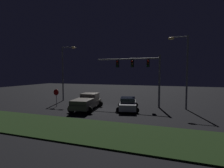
% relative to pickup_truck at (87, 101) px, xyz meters
% --- Properties ---
extents(ground_plane, '(80.00, 80.00, 0.00)m').
position_rel_pickup_truck_xyz_m(ground_plane, '(1.16, 1.28, -1.00)').
color(ground_plane, black).
extents(grass_median, '(25.30, 5.17, 0.10)m').
position_rel_pickup_truck_xyz_m(grass_median, '(1.16, -6.81, -0.95)').
color(grass_median, black).
rests_on(grass_median, ground_plane).
extents(pickup_truck, '(3.32, 5.60, 1.80)m').
position_rel_pickup_truck_xyz_m(pickup_truck, '(0.00, 0.00, 0.00)').
color(pickup_truck, '#514C47').
rests_on(pickup_truck, ground_plane).
extents(car_sedan, '(3.10, 4.69, 1.51)m').
position_rel_pickup_truck_xyz_m(car_sedan, '(4.63, 1.18, -0.26)').
color(car_sedan, '#B7B7BC').
rests_on(car_sedan, ground_plane).
extents(traffic_signal_gantry, '(8.32, 0.56, 6.50)m').
position_rel_pickup_truck_xyz_m(traffic_signal_gantry, '(5.47, 3.95, 3.90)').
color(traffic_signal_gantry, slate).
rests_on(traffic_signal_gantry, ground_plane).
extents(street_lamp_left, '(2.44, 0.44, 8.31)m').
position_rel_pickup_truck_xyz_m(street_lamp_left, '(-6.13, 4.72, 4.21)').
color(street_lamp_left, slate).
rests_on(street_lamp_left, ground_plane).
extents(street_lamp_right, '(2.27, 0.44, 8.64)m').
position_rel_pickup_truck_xyz_m(street_lamp_right, '(10.61, 3.89, 4.37)').
color(street_lamp_right, slate).
rests_on(street_lamp_right, ground_plane).
extents(stop_sign, '(0.76, 0.08, 2.23)m').
position_rel_pickup_truck_xyz_m(stop_sign, '(-4.45, 0.17, 0.56)').
color(stop_sign, slate).
rests_on(stop_sign, ground_plane).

